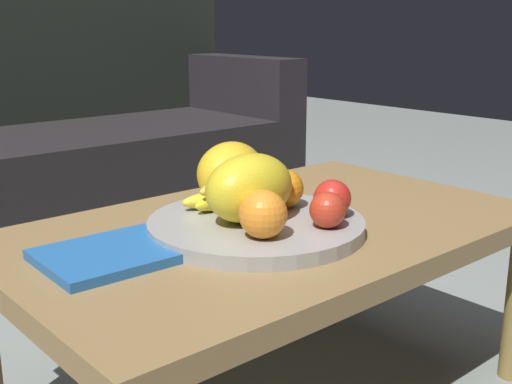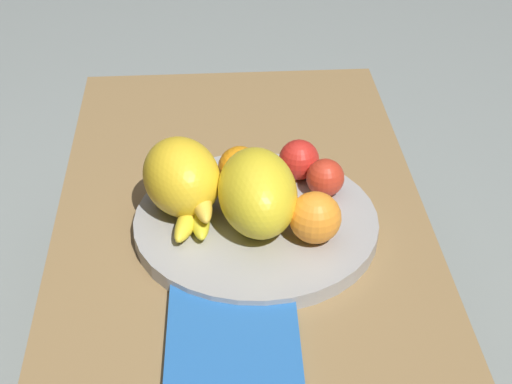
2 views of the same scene
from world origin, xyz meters
name	(u,v)px [view 1 (image 1 of 2)]	position (x,y,z in m)	size (l,w,h in m)	color
coffee_table	(272,245)	(0.00, 0.00, 0.34)	(1.01, 0.61, 0.38)	olive
couch	(47,157)	(0.09, 1.25, 0.30)	(1.70, 0.70, 0.90)	black
fruit_bowl	(256,226)	(-0.06, -0.02, 0.40)	(0.39, 0.39, 0.03)	#9D9C9A
melon_large_front	(249,188)	(-0.08, -0.02, 0.47)	(0.18, 0.12, 0.12)	yellow
melon_smaller_beside	(231,172)	(-0.02, 0.10, 0.47)	(0.15, 0.12, 0.12)	yellow
orange_front	(284,189)	(0.03, 0.00, 0.45)	(0.07, 0.07, 0.07)	orange
orange_left	(263,214)	(-0.12, -0.11, 0.45)	(0.08, 0.08, 0.08)	orange
apple_front	(332,198)	(0.05, -0.10, 0.44)	(0.07, 0.07, 0.07)	red
apple_left	(329,210)	(0.00, -0.14, 0.44)	(0.06, 0.06, 0.06)	red
banana_bunch	(225,194)	(-0.06, 0.07, 0.44)	(0.17, 0.08, 0.06)	yellow
magazine	(120,252)	(-0.31, 0.03, 0.39)	(0.25, 0.18, 0.02)	#2563AF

